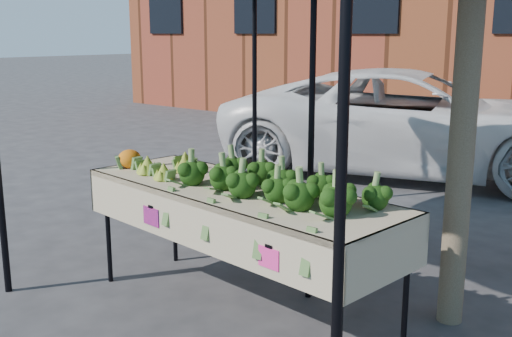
% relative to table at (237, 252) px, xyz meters
% --- Properties ---
extents(ground, '(90.00, 90.00, 0.00)m').
position_rel_table_xyz_m(ground, '(-0.10, 0.10, -0.45)').
color(ground, '#2F2F31').
extents(table, '(2.46, 1.02, 0.90)m').
position_rel_table_xyz_m(table, '(0.00, 0.00, 0.00)').
color(table, '#B7AC8E').
rests_on(table, ground).
extents(canopy, '(3.16, 3.16, 2.74)m').
position_rel_table_xyz_m(canopy, '(-0.13, 0.62, 0.92)').
color(canopy, black).
rests_on(canopy, ground).
extents(broccoli_heap, '(1.45, 0.55, 0.23)m').
position_rel_table_xyz_m(broccoli_heap, '(0.32, 0.03, 0.57)').
color(broccoli_heap, black).
rests_on(broccoli_heap, table).
extents(romanesco_cluster, '(0.41, 0.55, 0.18)m').
position_rel_table_xyz_m(romanesco_cluster, '(-0.67, 0.04, 0.54)').
color(romanesco_cluster, '#A6BD3B').
rests_on(romanesco_cluster, table).
extents(cauliflower_pair, '(0.18, 0.18, 0.16)m').
position_rel_table_xyz_m(cauliflower_pair, '(-1.05, -0.05, 0.53)').
color(cauliflower_pair, orange).
rests_on(cauliflower_pair, table).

